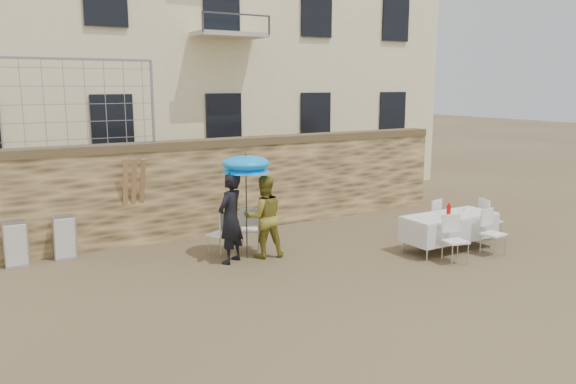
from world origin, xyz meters
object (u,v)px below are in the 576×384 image
table_chair_front_left (456,240)px  chair_stack_left (15,242)px  banquet_table (450,217)px  chair_stack_right (63,235)px  soda_bottle (449,211)px  table_chair_side (490,219)px  man_suit (231,218)px  table_chair_front_right (494,233)px  table_chair_back (429,219)px  woman_dress (264,217)px  couple_chair_left (220,233)px  umbrella (246,167)px  couple_chair_right (250,229)px

table_chair_front_left → chair_stack_left: bearing=162.1°
banquet_table → chair_stack_right: chair_stack_right is taller
soda_bottle → table_chair_side: (1.60, 0.25, -0.43)m
man_suit → table_chair_front_right: size_ratio=1.89×
banquet_table → chair_stack_left: size_ratio=2.28×
man_suit → table_chair_back: (4.59, -0.76, -0.43)m
banquet_table → chair_stack_left: chair_stack_left is taller
woman_dress → couple_chair_left: size_ratio=1.77×
table_chair_back → chair_stack_left: bearing=-32.2°
couple_chair_left → woman_dress: bearing=118.2°
soda_bottle → table_chair_side: size_ratio=0.27×
man_suit → chair_stack_left: bearing=-62.2°
woman_dress → soda_bottle: bearing=165.9°
couple_chair_left → chair_stack_left: (-3.71, 1.49, -0.02)m
soda_bottle → chair_stack_right: size_ratio=0.28×
umbrella → table_chair_back: (4.19, -0.86, -1.41)m
table_chair_front_right → chair_stack_left: bearing=146.2°
couple_chair_left → soda_bottle: (4.19, -2.26, 0.43)m
umbrella → couple_chair_left: umbrella is taller
couple_chair_right → table_chair_back: 4.11m
couple_chair_left → banquet_table: bearing=128.9°
couple_chair_left → table_chair_back: bearing=138.6°
banquet_table → chair_stack_right: size_ratio=2.28×
chair_stack_right → table_chair_side: bearing=-22.1°
table_chair_front_right → banquet_table: bearing=116.7°
chair_stack_left → table_chair_front_left: bearing=-30.1°
woman_dress → table_chair_front_right: woman_dress is taller
man_suit → table_chair_back: size_ratio=1.89×
table_chair_front_right → table_chair_back: size_ratio=1.00×
couple_chair_right → soda_bottle: bearing=176.6°
couple_chair_right → soda_bottle: soda_bottle is taller
soda_bottle → banquet_table: bearing=36.9°
woman_dress → chair_stack_right: woman_dress is taller
couple_chair_left → banquet_table: (4.39, -2.11, 0.25)m
couple_chair_right → banquet_table: couple_chair_right is taller
table_chair_front_left → table_chair_back: 1.74m
chair_stack_left → woman_dress: bearing=-24.6°
woman_dress → banquet_table: woman_dress is taller
table_chair_front_right → woman_dress: bearing=143.9°
man_suit → couple_chair_left: man_suit is taller
woman_dress → couple_chair_left: bearing=-24.0°
table_chair_side → couple_chair_left: bearing=84.2°
soda_bottle → chair_stack_left: (-7.91, 3.75, -0.45)m
banquet_table → man_suit: bearing=160.5°
woman_dress → table_chair_side: (5.04, -1.46, -0.37)m
soda_bottle → table_chair_front_left: 0.84m
umbrella → table_chair_back: umbrella is taller
banquet_table → table_chair_front_left: bearing=-128.7°
banquet_table → table_chair_front_right: table_chair_front_right is taller
banquet_table → table_chair_back: bearing=76.0°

